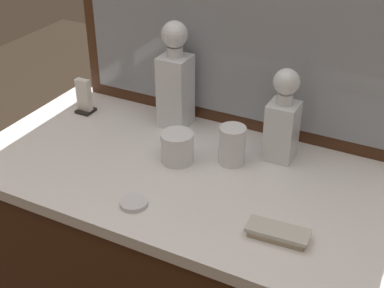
{
  "coord_description": "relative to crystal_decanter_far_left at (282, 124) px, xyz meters",
  "views": [
    {
      "loc": [
        0.53,
        -1.03,
        1.66
      ],
      "look_at": [
        0.0,
        0.0,
        0.97
      ],
      "focal_mm": 49.72,
      "sensor_mm": 36.0,
      "label": 1
    }
  ],
  "objects": [
    {
      "name": "crystal_decanter_far_left",
      "position": [
        0.0,
        0.0,
        0.0
      ],
      "size": [
        0.08,
        0.08,
        0.26
      ],
      "color": "white",
      "rests_on": "dresser"
    },
    {
      "name": "napkin_holder",
      "position": [
        -0.63,
        -0.03,
        -0.06
      ],
      "size": [
        0.05,
        0.05,
        0.11
      ],
      "color": "black",
      "rests_on": "dresser"
    },
    {
      "name": "dresser_mirror",
      "position": [
        -0.18,
        0.11,
        0.27
      ],
      "size": [
        1.03,
        0.03,
        0.75
      ],
      "color": "#472816",
      "rests_on": "dresser"
    },
    {
      "name": "porcelain_dish",
      "position": [
        -0.24,
        -0.36,
        -0.1
      ],
      "size": [
        0.07,
        0.07,
        0.01
      ],
      "color": "silver",
      "rests_on": "dresser"
    },
    {
      "name": "crystal_tumbler_rear",
      "position": [
        -0.24,
        -0.14,
        -0.07
      ],
      "size": [
        0.09,
        0.09,
        0.08
      ],
      "color": "white",
      "rests_on": "dresser"
    },
    {
      "name": "silver_brush_rear",
      "position": [
        0.11,
        -0.32,
        -0.09
      ],
      "size": [
        0.14,
        0.06,
        0.02
      ],
      "color": "#B7A88C",
      "rests_on": "dresser"
    },
    {
      "name": "crystal_decanter_left",
      "position": [
        -0.34,
        0.03,
        0.03
      ],
      "size": [
        0.08,
        0.08,
        0.32
      ],
      "color": "white",
      "rests_on": "dresser"
    },
    {
      "name": "crystal_tumbler_right",
      "position": [
        -0.11,
        -0.08,
        -0.05
      ],
      "size": [
        0.07,
        0.07,
        0.11
      ],
      "color": "white",
      "rests_on": "dresser"
    }
  ]
}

